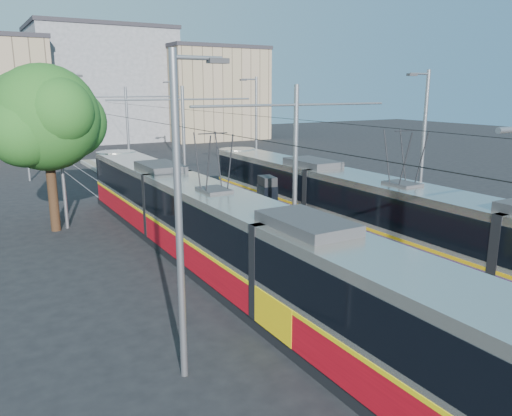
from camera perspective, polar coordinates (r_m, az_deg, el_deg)
ground at (r=16.24m, az=20.99°, el=-13.50°), size 160.00×160.00×0.00m
platform at (r=29.13m, az=-5.76°, el=-0.45°), size 4.00×50.00×0.30m
tactile_strip_left at (r=28.54m, az=-8.41°, el=-0.50°), size 0.70×50.00×0.01m
tactile_strip_right at (r=29.71m, az=-3.23°, el=0.18°), size 0.70×50.00×0.01m
rails at (r=29.16m, az=-5.75°, el=-0.71°), size 8.71×70.00×0.03m
tram_left at (r=19.59m, az=-4.72°, el=-2.63°), size 2.43×30.13×5.50m
tram_right at (r=21.56m, az=16.11°, el=-1.21°), size 2.43×30.61×5.50m
catenary at (r=25.85m, az=-3.33°, el=7.67°), size 9.20×70.00×7.00m
street_lamps at (r=32.11m, az=-8.94°, el=8.05°), size 15.18×38.22×8.00m
shelter at (r=25.12m, az=1.29°, el=0.88°), size 0.93×1.28×2.57m
tree at (r=27.14m, az=-22.26°, el=9.36°), size 5.74×5.31×8.34m
building_centre at (r=74.88m, az=-17.13°, el=13.33°), size 18.36×14.28×15.39m
building_right at (r=73.90m, az=-5.06°, el=12.93°), size 14.28×10.20×12.97m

